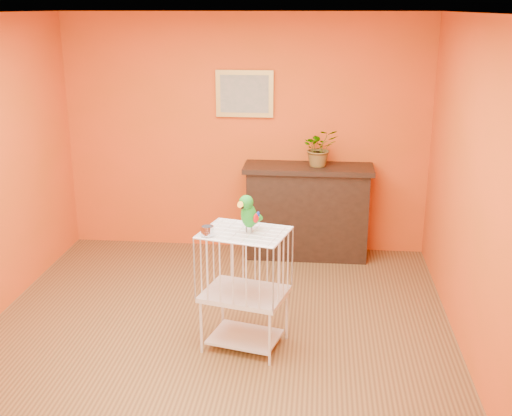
# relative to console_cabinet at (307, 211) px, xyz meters

# --- Properties ---
(ground) EXTENTS (4.50, 4.50, 0.00)m
(ground) POSITION_rel_console_cabinet_xyz_m (-0.70, -2.01, -0.51)
(ground) COLOR brown
(ground) RESTS_ON ground
(room_shell) EXTENTS (4.50, 4.50, 4.50)m
(room_shell) POSITION_rel_console_cabinet_xyz_m (-0.70, -2.01, 1.07)
(room_shell) COLOR #E24815
(room_shell) RESTS_ON ground
(console_cabinet) EXTENTS (1.38, 0.50, 1.02)m
(console_cabinet) POSITION_rel_console_cabinet_xyz_m (0.00, 0.00, 0.00)
(console_cabinet) COLOR black
(console_cabinet) RESTS_ON ground
(potted_plant) EXTENTS (0.46, 0.49, 0.31)m
(potted_plant) POSITION_rel_console_cabinet_xyz_m (0.11, -0.00, 0.67)
(potted_plant) COLOR #26722D
(potted_plant) RESTS_ON console_cabinet
(framed_picture) EXTENTS (0.62, 0.04, 0.50)m
(framed_picture) POSITION_rel_console_cabinet_xyz_m (-0.70, 0.21, 1.24)
(framed_picture) COLOR #B69541
(framed_picture) RESTS_ON room_shell
(birdcage) EXTENTS (0.74, 0.63, 0.98)m
(birdcage) POSITION_rel_console_cabinet_xyz_m (-0.44, -2.04, -0.00)
(birdcage) COLOR beige
(birdcage) RESTS_ON ground
(feed_cup) EXTENTS (0.10, 0.10, 0.07)m
(feed_cup) POSITION_rel_console_cabinet_xyz_m (-0.71, -2.15, 0.51)
(feed_cup) COLOR silver
(feed_cup) RESTS_ON birdcage
(parrot) EXTENTS (0.20, 0.27, 0.31)m
(parrot) POSITION_rel_console_cabinet_xyz_m (-0.41, -2.04, 0.63)
(parrot) COLOR #59544C
(parrot) RESTS_ON birdcage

